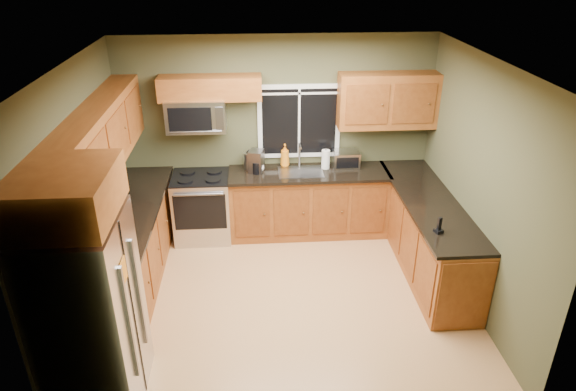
{
  "coord_description": "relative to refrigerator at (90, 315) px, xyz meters",
  "views": [
    {
      "loc": [
        -0.31,
        -4.84,
        3.72
      ],
      "look_at": [
        0.05,
        0.35,
        1.15
      ],
      "focal_mm": 32.0,
      "sensor_mm": 36.0,
      "label": 1
    }
  ],
  "objects": [
    {
      "name": "right_wall",
      "position": [
        3.84,
        1.3,
        0.45
      ],
      "size": [
        0.0,
        3.6,
        3.6
      ],
      "primitive_type": "plane",
      "rotation": [
        1.57,
        0.0,
        -1.57
      ],
      "color": "#45462C",
      "rests_on": "ground"
    },
    {
      "name": "front_wall",
      "position": [
        1.74,
        -0.5,
        0.45
      ],
      "size": [
        4.2,
        0.0,
        4.2
      ],
      "primitive_type": "plane",
      "rotation": [
        -1.57,
        0.0,
        0.0
      ],
      "color": "#45462C",
      "rests_on": "ground"
    },
    {
      "name": "floor",
      "position": [
        1.74,
        1.3,
        -0.9
      ],
      "size": [
        4.2,
        4.2,
        0.0
      ],
      "primitive_type": "plane",
      "color": "tan",
      "rests_on": "ground"
    },
    {
      "name": "upper_cabinets_back_left",
      "position": [
        0.89,
        2.94,
        1.17
      ],
      "size": [
        1.3,
        0.33,
        0.3
      ],
      "primitive_type": "cube",
      "color": "brown",
      "rests_on": "back_wall"
    },
    {
      "name": "soap_bottle_c",
      "position": [
        1.49,
        2.84,
        0.12
      ],
      "size": [
        0.13,
        0.13,
        0.16
      ],
      "primitive_type": "imported",
      "rotation": [
        0.0,
        0.0,
        -0.07
      ],
      "color": "white",
      "rests_on": "countertop_back"
    },
    {
      "name": "countertop_back",
      "position": [
        2.15,
        2.78,
        0.02
      ],
      "size": [
        2.17,
        0.65,
        0.04
      ],
      "primitive_type": "cube",
      "color": "black",
      "rests_on": "base_cabinets_back"
    },
    {
      "name": "base_cabinets_peninsula",
      "position": [
        3.54,
        1.84,
        -0.45
      ],
      "size": [
        0.6,
        2.52,
        0.9
      ],
      "color": "brown",
      "rests_on": "ground"
    },
    {
      "name": "range",
      "position": [
        0.69,
        2.77,
        -0.43
      ],
      "size": [
        0.76,
        0.69,
        0.94
      ],
      "color": "#B7B7BC",
      "rests_on": "ground"
    },
    {
      "name": "refrigerator",
      "position": [
        0.0,
        0.0,
        0.0
      ],
      "size": [
        0.74,
        0.9,
        1.8
      ],
      "color": "#B7B7BC",
      "rests_on": "ground"
    },
    {
      "name": "toaster_oven",
      "position": [
        2.67,
        2.92,
        0.15
      ],
      "size": [
        0.36,
        0.28,
        0.22
      ],
      "color": "#B7B7BC",
      "rests_on": "countertop_back"
    },
    {
      "name": "coffee_maker",
      "position": [
        1.45,
        2.84,
        0.18
      ],
      "size": [
        0.23,
        0.28,
        0.3
      ],
      "color": "slate",
      "rests_on": "countertop_back"
    },
    {
      "name": "back_wall",
      "position": [
        1.74,
        3.1,
        0.45
      ],
      "size": [
        4.2,
        0.0,
        4.2
      ],
      "primitive_type": "plane",
      "rotation": [
        1.57,
        0.0,
        0.0
      ],
      "color": "#45462C",
      "rests_on": "ground"
    },
    {
      "name": "kettle",
      "position": [
        1.35,
        2.95,
        0.17
      ],
      "size": [
        0.19,
        0.19,
        0.28
      ],
      "color": "#B7B7BC",
      "rests_on": "countertop_back"
    },
    {
      "name": "window",
      "position": [
        2.04,
        3.08,
        0.65
      ],
      "size": [
        1.12,
        0.03,
        1.02
      ],
      "color": "white",
      "rests_on": "back_wall"
    },
    {
      "name": "countertop_left",
      "position": [
        -0.04,
        1.78,
        0.02
      ],
      "size": [
        0.65,
        2.65,
        0.04
      ],
      "primitive_type": "cube",
      "color": "black",
      "rests_on": "base_cabinets_left"
    },
    {
      "name": "base_cabinets_left",
      "position": [
        -0.06,
        1.78,
        -0.45
      ],
      "size": [
        0.6,
        2.65,
        0.9
      ],
      "primitive_type": "cube",
      "color": "brown",
      "rests_on": "ground"
    },
    {
      "name": "base_cabinets_back",
      "position": [
        2.15,
        2.8,
        -0.45
      ],
      "size": [
        2.17,
        0.6,
        0.9
      ],
      "primitive_type": "cube",
      "color": "brown",
      "rests_on": "ground"
    },
    {
      "name": "microwave",
      "position": [
        0.69,
        2.91,
        0.83
      ],
      "size": [
        0.76,
        0.41,
        0.42
      ],
      "color": "#B7B7BC",
      "rests_on": "back_wall"
    },
    {
      "name": "upper_cabinet_over_fridge",
      "position": [
        -0.0,
        0.0,
        1.13
      ],
      "size": [
        0.72,
        0.9,
        0.38
      ],
      "primitive_type": "cube",
      "color": "brown",
      "rests_on": "left_wall"
    },
    {
      "name": "upper_cabinets_back_right",
      "position": [
        3.19,
        2.94,
        0.96
      ],
      "size": [
        1.3,
        0.33,
        0.72
      ],
      "primitive_type": "cube",
      "color": "brown",
      "rests_on": "back_wall"
    },
    {
      "name": "paper_towel_roll",
      "position": [
        2.39,
        2.89,
        0.17
      ],
      "size": [
        0.13,
        0.13,
        0.29
      ],
      "color": "white",
      "rests_on": "countertop_back"
    },
    {
      "name": "soap_bottle_a",
      "position": [
        1.84,
        3.0,
        0.2
      ],
      "size": [
        0.12,
        0.13,
        0.32
      ],
      "primitive_type": "imported",
      "rotation": [
        0.0,
        0.0,
        0.01
      ],
      "color": "orange",
      "rests_on": "countertop_back"
    },
    {
      "name": "cordless_phone",
      "position": [
        3.36,
        1.07,
        0.09
      ],
      "size": [
        0.1,
        0.1,
        0.18
      ],
      "color": "black",
      "rests_on": "countertop_peninsula"
    },
    {
      "name": "sink",
      "position": [
        2.04,
        2.79,
        0.05
      ],
      "size": [
        0.6,
        0.42,
        0.36
      ],
      "color": "slate",
      "rests_on": "countertop_back"
    },
    {
      "name": "countertop_peninsula",
      "position": [
        3.51,
        1.85,
        0.02
      ],
      "size": [
        0.65,
        2.5,
        0.04
      ],
      "primitive_type": "cube",
      "color": "black",
      "rests_on": "base_cabinets_peninsula"
    },
    {
      "name": "upper_cabinets_left",
      "position": [
        -0.2,
        1.78,
        0.96
      ],
      "size": [
        0.33,
        2.65,
        0.72
      ],
      "primitive_type": "cube",
      "color": "brown",
      "rests_on": "left_wall"
    },
    {
      "name": "left_wall",
      "position": [
        -0.36,
        1.3,
        0.45
      ],
      "size": [
        0.0,
        3.6,
        3.6
      ],
      "primitive_type": "plane",
      "rotation": [
        1.57,
        0.0,
        1.57
      ],
      "color": "#45462C",
      "rests_on": "ground"
    },
    {
      "name": "ceiling",
      "position": [
        1.74,
        1.3,
        1.8
      ],
      "size": [
        4.2,
        4.2,
        0.0
      ],
      "primitive_type": "plane",
      "rotation": [
        3.14,
        0.0,
        0.0
      ],
      "color": "white",
      "rests_on": "back_wall"
    }
  ]
}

